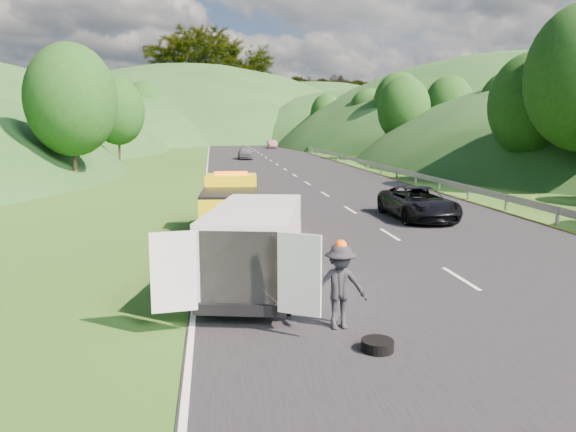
{
  "coord_description": "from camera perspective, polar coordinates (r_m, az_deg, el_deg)",
  "views": [
    {
      "loc": [
        -3.43,
        -15.58,
        4.06
      ],
      "look_at": [
        -1.19,
        0.95,
        1.3
      ],
      "focal_mm": 35.0,
      "sensor_mm": 36.0,
      "label": 1
    }
  ],
  "objects": [
    {
      "name": "spare_tire",
      "position": [
        10.51,
        9.06,
        -13.45
      ],
      "size": [
        0.59,
        0.59,
        0.2
      ],
      "primitive_type": "cylinder",
      "color": "black",
      "rests_on": "ground"
    },
    {
      "name": "woman",
      "position": [
        17.36,
        -4.8,
        -4.16
      ],
      "size": [
        0.64,
        0.77,
        1.81
      ],
      "primitive_type": "imported",
      "rotation": [
        0.0,
        0.0,
        1.83
      ],
      "color": "white",
      "rests_on": "ground"
    },
    {
      "name": "tree_line_left",
      "position": [
        77.27,
        -19.41,
        5.85
      ],
      "size": [
        14.0,
        140.0,
        14.0
      ],
      "primitive_type": null,
      "color": "#1E4E17",
      "rests_on": "ground"
    },
    {
      "name": "suitcase",
      "position": [
        16.88,
        -11.87,
        -3.74
      ],
      "size": [
        0.39,
        0.27,
        0.57
      ],
      "primitive_type": "cube",
      "rotation": [
        0.0,
        0.0,
        -0.24
      ],
      "color": "#4F4D3B",
      "rests_on": "ground"
    },
    {
      "name": "white_van",
      "position": [
        13.57,
        -3.25,
        -2.82
      ],
      "size": [
        3.72,
        6.32,
        2.11
      ],
      "rotation": [
        0.0,
        0.0,
        -0.21
      ],
      "color": "black",
      "rests_on": "ground"
    },
    {
      "name": "hills_backdrop",
      "position": [
        150.66,
        -3.95,
        7.82
      ],
      "size": [
        201.0,
        288.6,
        44.0
      ],
      "primitive_type": null,
      "color": "#2D5B23",
      "rests_on": "ground"
    },
    {
      "name": "worker",
      "position": [
        11.47,
        5.24,
        -11.36
      ],
      "size": [
        1.16,
        0.73,
        1.72
      ],
      "primitive_type": "imported",
      "rotation": [
        0.0,
        0.0,
        0.09
      ],
      "color": "black",
      "rests_on": "ground"
    },
    {
      "name": "dist_car_b",
      "position": [
        93.32,
        -1.62,
        6.89
      ],
      "size": [
        1.41,
        4.05,
        1.33
      ],
      "primitive_type": "imported",
      "color": "brown",
      "rests_on": "ground"
    },
    {
      "name": "road_surface",
      "position": [
        56.09,
        -1.1,
        5.25
      ],
      "size": [
        14.0,
        200.0,
        0.02
      ],
      "primitive_type": "cube",
      "color": "black",
      "rests_on": "ground"
    },
    {
      "name": "child",
      "position": [
        15.37,
        -2.83,
        -5.94
      ],
      "size": [
        0.51,
        0.44,
        0.9
      ],
      "primitive_type": "imported",
      "rotation": [
        0.0,
        0.0,
        -0.27
      ],
      "color": "tan",
      "rests_on": "ground"
    },
    {
      "name": "dist_car_a",
      "position": [
        64.57,
        -4.36,
        5.76
      ],
      "size": [
        1.61,
        3.99,
        1.36
      ],
      "primitive_type": "imported",
      "color": "#4A494E",
      "rests_on": "ground"
    },
    {
      "name": "guardrail",
      "position": [
        69.57,
        3.72,
        6.02
      ],
      "size": [
        0.06,
        140.0,
        1.52
      ],
      "primitive_type": "cube",
      "color": "gray",
      "rests_on": "ground"
    },
    {
      "name": "ground",
      "position": [
        16.46,
        4.58,
        -4.92
      ],
      "size": [
        320.0,
        320.0,
        0.0
      ],
      "primitive_type": "plane",
      "color": "#38661E",
      "rests_on": "ground"
    },
    {
      "name": "passing_suv",
      "position": [
        24.71,
        13.04,
        -0.31
      ],
      "size": [
        2.39,
        5.0,
        1.38
      ],
      "primitive_type": "imported",
      "rotation": [
        0.0,
        0.0,
        0.02
      ],
      "color": "black",
      "rests_on": "ground"
    },
    {
      "name": "tree_line_right",
      "position": [
        80.17,
        11.64,
        6.3
      ],
      "size": [
        14.0,
        140.0,
        14.0
      ],
      "primitive_type": null,
      "color": "#1E4E17",
      "rests_on": "ground"
    },
    {
      "name": "tow_truck",
      "position": [
        20.64,
        -5.83,
        1.11
      ],
      "size": [
        2.26,
        5.35,
        2.26
      ],
      "rotation": [
        0.0,
        0.0,
        -0.06
      ],
      "color": "black",
      "rests_on": "ground"
    }
  ]
}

